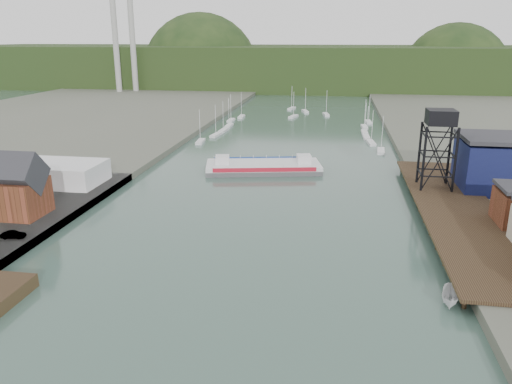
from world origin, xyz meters
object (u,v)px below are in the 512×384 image
(lift_tower, at_px, (441,122))
(motorboat, at_px, (450,297))
(harbor_building, at_px, (9,191))
(chain_ferry, at_px, (263,167))

(lift_tower, bearing_deg, motorboat, -96.98)
(harbor_building, height_order, chain_ferry, harbor_building)
(harbor_building, relative_size, motorboat, 2.31)
(harbor_building, distance_m, chain_ferry, 58.20)
(lift_tower, bearing_deg, chain_ferry, 158.60)
(motorboat, bearing_deg, chain_ferry, 130.21)
(chain_ferry, bearing_deg, motorboat, -73.56)
(lift_tower, distance_m, motorboat, 48.08)
(chain_ferry, bearing_deg, harbor_building, -144.11)
(harbor_building, bearing_deg, chain_ferry, 47.68)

